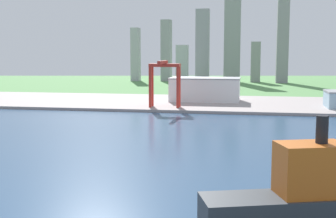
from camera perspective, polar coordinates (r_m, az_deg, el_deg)
ground_plane at (r=258.27m, az=2.23°, el=-4.10°), size 2400.00×2400.00×0.00m
water_bay at (r=200.48m, az=-0.24°, el=-7.34°), size 840.00×360.00×0.15m
industrial_pier at (r=444.99m, az=5.72°, el=0.72°), size 840.00×140.00×2.50m
container_barge at (r=136.85m, az=16.07°, el=-10.59°), size 54.73×30.12×32.26m
port_crane_red at (r=397.35m, az=-0.44°, el=4.40°), size 26.70×34.76×40.64m
warehouse_main at (r=453.49m, az=4.64°, el=2.48°), size 68.35×37.71×23.07m
distant_skyline at (r=790.20m, az=6.22°, el=7.58°), size 267.94×52.28×139.51m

